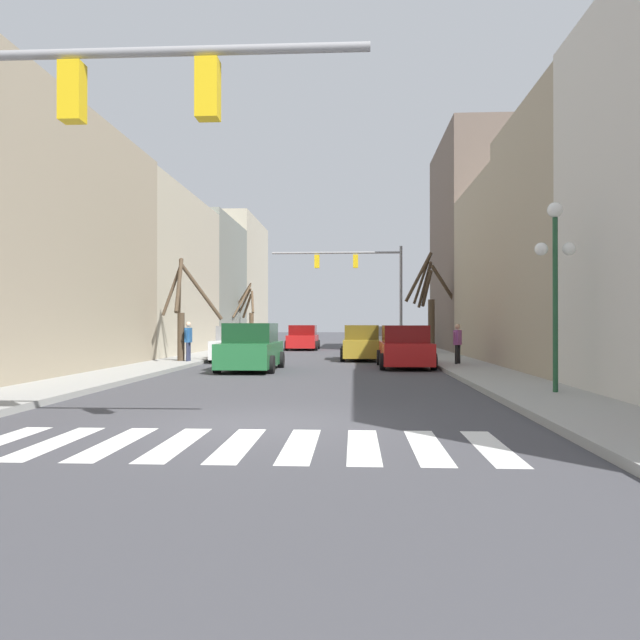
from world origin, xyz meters
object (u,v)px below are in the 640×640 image
at_px(street_tree_right_mid, 430,303).
at_px(car_parked_left_near, 303,338).
at_px(car_parked_left_mid, 405,348).
at_px(street_lamp_right_corner, 555,258).
at_px(street_tree_left_mid, 183,310).
at_px(car_at_intersection, 361,344).
at_px(car_parked_right_near, 239,345).
at_px(pedestrian_crossing_street, 458,340).
at_px(street_tree_right_far, 248,315).
at_px(traffic_signal_far, 363,274).
at_px(pedestrian_on_right_sidewalk, 188,338).
at_px(car_parked_left_far, 386,339).
at_px(car_driving_away_lane, 251,348).
at_px(traffic_signal_near, 47,141).

bearing_deg(street_tree_right_mid, car_parked_left_near, 139.40).
bearing_deg(car_parked_left_mid, street_lamp_right_corner, -165.24).
xyz_separation_m(street_tree_right_mid, street_tree_left_mid, (-11.56, -8.68, -0.61)).
bearing_deg(car_at_intersection, car_parked_right_near, 99.90).
xyz_separation_m(pedestrian_crossing_street, street_tree_left_mid, (-11.47, 1.30, 1.23)).
relative_size(car_parked_left_mid, street_tree_right_far, 0.98).
bearing_deg(car_at_intersection, traffic_signal_far, -1.15).
distance_m(car_parked_left_near, pedestrian_on_right_sidewalk, 15.75).
distance_m(car_parked_left_far, car_driving_away_lane, 18.76).
bearing_deg(car_parked_left_mid, car_driving_away_lane, 107.34).
bearing_deg(street_tree_right_far, pedestrian_on_right_sidewalk, -87.54).
xyz_separation_m(car_parked_left_far, pedestrian_on_right_sidewalk, (-9.18, -14.57, 0.40)).
bearing_deg(traffic_signal_near, street_tree_left_mid, 99.48).
height_order(traffic_signal_far, street_tree_right_far, traffic_signal_far).
distance_m(street_lamp_right_corner, street_tree_right_far, 34.22).
distance_m(car_driving_away_lane, car_parked_left_near, 18.55).
height_order(traffic_signal_far, car_at_intersection, traffic_signal_far).
xyz_separation_m(car_driving_away_lane, pedestrian_on_right_sidewalk, (-3.25, 3.23, 0.33)).
xyz_separation_m(car_parked_left_near, street_tree_left_mid, (-3.90, -15.24, 1.55)).
relative_size(car_parked_left_far, car_driving_away_lane, 1.01).
xyz_separation_m(car_at_intersection, car_parked_right_near, (-5.75, -1.00, -0.01)).
height_order(car_parked_left_far, car_driving_away_lane, car_driving_away_lane).
bearing_deg(car_parked_right_near, street_tree_left_mid, 142.62).
bearing_deg(car_parked_left_far, street_lamp_right_corner, -174.27).
bearing_deg(car_driving_away_lane, pedestrian_crossing_street, 104.09).
bearing_deg(street_tree_left_mid, car_parked_right_near, 52.62).
distance_m(car_driving_away_lane, street_tree_left_mid, 5.03).
relative_size(car_parked_left_near, street_tree_right_far, 0.90).
bearing_deg(street_lamp_right_corner, car_parked_right_near, 125.54).
distance_m(car_at_intersection, pedestrian_crossing_street, 6.14).
height_order(car_at_intersection, street_tree_right_far, street_tree_right_far).
height_order(car_parked_left_mid, car_parked_left_near, car_parked_left_mid).
height_order(car_parked_left_far, car_at_intersection, car_at_intersection).
height_order(car_at_intersection, car_parked_right_near, car_at_intersection).
height_order(pedestrian_crossing_street, street_tree_right_mid, street_tree_right_mid).
distance_m(street_tree_right_mid, street_tree_right_far, 16.76).
distance_m(car_parked_right_near, car_parked_left_near, 12.86).
relative_size(traffic_signal_near, street_tree_right_mid, 1.18).
bearing_deg(traffic_signal_far, street_tree_left_mid, -120.84).
bearing_deg(street_lamp_right_corner, street_tree_right_mid, 91.36).
xyz_separation_m(pedestrian_crossing_street, street_tree_right_far, (-12.10, 21.47, 1.34)).
bearing_deg(street_tree_right_far, traffic_signal_far, -39.30).
relative_size(pedestrian_on_right_sidewalk, street_tree_right_mid, 0.30).
bearing_deg(traffic_signal_far, traffic_signal_near, -99.02).
relative_size(traffic_signal_far, street_tree_right_mid, 1.48).
distance_m(traffic_signal_far, street_tree_right_mid, 6.16).
bearing_deg(traffic_signal_near, pedestrian_on_right_sidewalk, 98.76).
bearing_deg(pedestrian_on_right_sidewalk, traffic_signal_near, 10.57).
bearing_deg(pedestrian_crossing_street, car_parked_left_far, -140.29).
distance_m(car_at_intersection, street_tree_right_far, 18.67).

